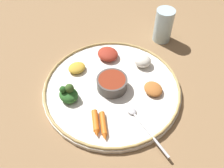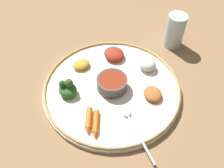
# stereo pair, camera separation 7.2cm
# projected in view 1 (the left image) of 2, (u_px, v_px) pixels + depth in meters

# --- Properties ---
(ground_plane) EXTENTS (2.40, 2.40, 0.00)m
(ground_plane) POSITION_uv_depth(u_px,v_px,m) (112.00, 90.00, 0.75)
(ground_plane) COLOR olive
(platter) EXTENTS (0.41, 0.41, 0.01)m
(platter) POSITION_uv_depth(u_px,v_px,m) (112.00, 89.00, 0.74)
(platter) COLOR white
(platter) RESTS_ON ground_plane
(platter_rim) EXTENTS (0.40, 0.40, 0.01)m
(platter_rim) POSITION_uv_depth(u_px,v_px,m) (112.00, 87.00, 0.73)
(platter_rim) COLOR tan
(platter_rim) RESTS_ON platter
(center_bowl) EXTENTS (0.09, 0.09, 0.04)m
(center_bowl) POSITION_uv_depth(u_px,v_px,m) (112.00, 83.00, 0.72)
(center_bowl) COLOR #4C4742
(center_bowl) RESTS_ON platter
(spoon) EXTENTS (0.18, 0.03, 0.01)m
(spoon) POSITION_uv_depth(u_px,v_px,m) (140.00, 122.00, 0.65)
(spoon) COLOR silver
(spoon) RESTS_ON platter
(greens_pile) EXTENTS (0.07, 0.06, 0.05)m
(greens_pile) POSITION_uv_depth(u_px,v_px,m) (68.00, 94.00, 0.69)
(greens_pile) COLOR #2D6628
(greens_pile) RESTS_ON platter
(carrot_near_spoon) EXTENTS (0.08, 0.04, 0.02)m
(carrot_near_spoon) POSITION_uv_depth(u_px,v_px,m) (96.00, 123.00, 0.65)
(carrot_near_spoon) COLOR orange
(carrot_near_spoon) RESTS_ON platter
(carrot_outer) EXTENTS (0.08, 0.04, 0.01)m
(carrot_outer) POSITION_uv_depth(u_px,v_px,m) (104.00, 125.00, 0.64)
(carrot_outer) COLOR orange
(carrot_outer) RESTS_ON platter
(mound_lentil_yellow) EXTENTS (0.05, 0.06, 0.02)m
(mound_lentil_yellow) POSITION_uv_depth(u_px,v_px,m) (77.00, 68.00, 0.77)
(mound_lentil_yellow) COLOR gold
(mound_lentil_yellow) RESTS_ON platter
(mound_chickpea) EXTENTS (0.06, 0.05, 0.02)m
(mound_chickpea) POSITION_uv_depth(u_px,v_px,m) (153.00, 89.00, 0.72)
(mound_chickpea) COLOR #B2662D
(mound_chickpea) RESTS_ON platter
(mound_beet) EXTENTS (0.08, 0.08, 0.03)m
(mound_beet) POSITION_uv_depth(u_px,v_px,m) (108.00, 54.00, 0.81)
(mound_beet) COLOR maroon
(mound_beet) RESTS_ON platter
(mound_rice_white) EXTENTS (0.07, 0.07, 0.03)m
(mound_rice_white) POSITION_uv_depth(u_px,v_px,m) (143.00, 61.00, 0.79)
(mound_rice_white) COLOR silver
(mound_rice_white) RESTS_ON platter
(drinking_glass) EXTENTS (0.06, 0.06, 0.12)m
(drinking_glass) POSITION_uv_depth(u_px,v_px,m) (163.00, 27.00, 0.86)
(drinking_glass) COLOR silver
(drinking_glass) RESTS_ON ground_plane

